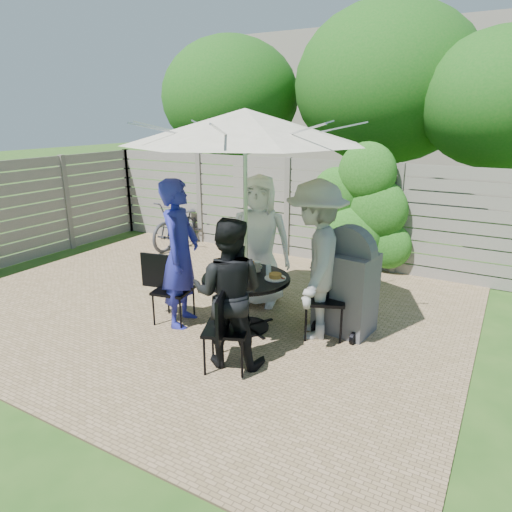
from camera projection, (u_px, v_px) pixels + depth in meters
The scene contains 22 objects.
backyard_envelope at pixel (395, 114), 13.95m from camera, with size 60.00×60.00×5.00m.
patio_table at pixel (246, 293), 5.60m from camera, with size 1.34×1.34×0.70m.
umbrella at pixel (245, 126), 5.02m from camera, with size 3.45×3.45×2.65m.
chair_back at pixel (261, 284), 6.57m from camera, with size 0.49×0.63×0.83m.
person_back at pixel (259, 241), 6.25m from camera, with size 0.90×0.58×1.83m, color white.
chair_left at pixel (173, 303), 5.84m from camera, with size 0.69×0.51×0.91m.
person_left at pixel (180, 254), 5.62m from camera, with size 0.68×0.45×1.87m, color #222696.
chair_front at pixel (226, 345), 4.75m from camera, with size 0.58×0.71×0.93m.
person_front at pixel (229, 293), 4.73m from camera, with size 0.78×0.61×1.61m, color black.
chair_right at pixel (325, 313), 5.47m from camera, with size 0.75×0.62×0.98m.
person_right at pixel (315, 261), 5.31m from camera, with size 1.23×0.70×1.90m, color #9A9896.
plate_back at pixel (252, 266), 5.87m from camera, with size 0.26×0.26×0.06m.
plate_left at pixel (217, 273), 5.60m from camera, with size 0.26×0.26×0.06m.
plate_front at pixel (239, 285), 5.19m from camera, with size 0.26×0.26×0.06m.
plate_right at pixel (275, 277), 5.46m from camera, with size 0.26×0.26×0.06m.
glass_back at pixel (242, 264), 5.78m from camera, with size 0.07×0.07×0.14m, color silver.
glass_left at pixel (223, 273), 5.47m from camera, with size 0.07×0.07×0.14m, color silver.
glass_right at pixel (269, 270), 5.56m from camera, with size 0.07×0.07×0.14m, color silver.
syrup_jug at pixel (242, 269), 5.57m from camera, with size 0.09×0.09×0.16m, color #59280C.
coffee_cup at pixel (258, 267), 5.71m from camera, with size 0.08×0.08×0.12m, color #C6B293.
bicycle at pixel (183, 223), 9.25m from camera, with size 0.63×1.80×0.95m, color #333338.
bbq_grill at pixel (346, 285), 5.50m from camera, with size 0.72×0.59×1.35m.
Camera 1 is at (3.61, -4.52, 2.58)m, focal length 32.00 mm.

